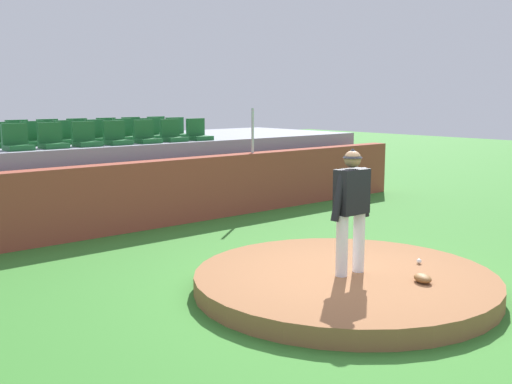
{
  "coord_description": "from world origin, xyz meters",
  "views": [
    {
      "loc": [
        -6.17,
        -5.28,
        2.63
      ],
      "look_at": [
        0.0,
        1.86,
        1.15
      ],
      "focal_mm": 42.6,
      "sensor_mm": 36.0,
      "label": 1
    }
  ],
  "objects_px": {
    "stadium_chair_10": "(98,135)",
    "stadium_chair_18": "(108,132)",
    "stadium_chair_4": "(146,136)",
    "stadium_chair_15": "(19,136)",
    "stadium_chair_16": "(50,134)",
    "stadium_chair_17": "(79,133)",
    "stadium_chair_11": "(124,134)",
    "fielding_glove": "(423,278)",
    "stadium_chair_0": "(17,142)",
    "stadium_chair_8": "(35,138)",
    "stadium_chair_19": "(133,131)",
    "stadium_chair_12": "(152,133)",
    "stadium_chair_6": "(198,133)",
    "pitcher": "(352,202)",
    "baseball": "(419,261)",
    "stadium_chair_1": "(52,140)",
    "stadium_chair_20": "(158,130)",
    "stadium_chair_13": "(177,132)",
    "stadium_chair_3": "(116,137)",
    "stadium_chair_7": "(0,139)",
    "stadium_chair_9": "(66,136)",
    "stadium_chair_5": "(172,134)"
  },
  "relations": [
    {
      "from": "stadium_chair_0",
      "to": "stadium_chair_8",
      "type": "relative_size",
      "value": 1.0
    },
    {
      "from": "stadium_chair_7",
      "to": "fielding_glove",
      "type": "bearing_deg",
      "value": 107.32
    },
    {
      "from": "stadium_chair_6",
      "to": "stadium_chair_4",
      "type": "bearing_deg",
      "value": 0.31
    },
    {
      "from": "stadium_chair_11",
      "to": "stadium_chair_18",
      "type": "bearing_deg",
      "value": -92.49
    },
    {
      "from": "baseball",
      "to": "stadium_chair_15",
      "type": "relative_size",
      "value": 0.15
    },
    {
      "from": "stadium_chair_15",
      "to": "stadium_chair_19",
      "type": "relative_size",
      "value": 1.0
    },
    {
      "from": "stadium_chair_10",
      "to": "stadium_chair_6",
      "type": "bearing_deg",
      "value": 155.85
    },
    {
      "from": "stadium_chair_4",
      "to": "stadium_chair_13",
      "type": "height_order",
      "value": "same"
    },
    {
      "from": "stadium_chair_10",
      "to": "stadium_chair_18",
      "type": "height_order",
      "value": "same"
    },
    {
      "from": "stadium_chair_16",
      "to": "stadium_chair_7",
      "type": "bearing_deg",
      "value": 33.8
    },
    {
      "from": "stadium_chair_3",
      "to": "stadium_chair_6",
      "type": "relative_size",
      "value": 1.0
    },
    {
      "from": "stadium_chair_12",
      "to": "stadium_chair_13",
      "type": "bearing_deg",
      "value": 179.44
    },
    {
      "from": "stadium_chair_16",
      "to": "stadium_chair_10",
      "type": "bearing_deg",
      "value": 128.76
    },
    {
      "from": "stadium_chair_1",
      "to": "stadium_chair_11",
      "type": "relative_size",
      "value": 1.0
    },
    {
      "from": "fielding_glove",
      "to": "stadium_chair_12",
      "type": "height_order",
      "value": "stadium_chair_12"
    },
    {
      "from": "baseball",
      "to": "stadium_chair_12",
      "type": "height_order",
      "value": "stadium_chair_12"
    },
    {
      "from": "fielding_glove",
      "to": "stadium_chair_10",
      "type": "distance_m",
      "value": 8.36
    },
    {
      "from": "stadium_chair_9",
      "to": "stadium_chair_16",
      "type": "relative_size",
      "value": 1.0
    },
    {
      "from": "stadium_chair_10",
      "to": "stadium_chair_17",
      "type": "height_order",
      "value": "same"
    },
    {
      "from": "pitcher",
      "to": "baseball",
      "type": "relative_size",
      "value": 23.13
    },
    {
      "from": "stadium_chair_16",
      "to": "baseball",
      "type": "bearing_deg",
      "value": 102.33
    },
    {
      "from": "pitcher",
      "to": "stadium_chair_18",
      "type": "height_order",
      "value": "stadium_chair_18"
    },
    {
      "from": "fielding_glove",
      "to": "stadium_chair_16",
      "type": "distance_m",
      "value": 9.32
    },
    {
      "from": "stadium_chair_4",
      "to": "stadium_chair_15",
      "type": "bearing_deg",
      "value": -41.38
    },
    {
      "from": "stadium_chair_4",
      "to": "stadium_chair_8",
      "type": "distance_m",
      "value": 2.29
    },
    {
      "from": "fielding_glove",
      "to": "stadium_chair_19",
      "type": "bearing_deg",
      "value": 21.52
    },
    {
      "from": "stadium_chair_20",
      "to": "stadium_chair_0",
      "type": "bearing_deg",
      "value": 22.94
    },
    {
      "from": "stadium_chair_11",
      "to": "stadium_chair_18",
      "type": "xyz_separation_m",
      "value": [
        0.04,
        0.86,
        0.0
      ]
    },
    {
      "from": "stadium_chair_16",
      "to": "stadium_chair_17",
      "type": "xyz_separation_m",
      "value": [
        0.7,
        -0.02,
        0.0
      ]
    },
    {
      "from": "stadium_chair_11",
      "to": "fielding_glove",
      "type": "bearing_deg",
      "value": 88.3
    },
    {
      "from": "pitcher",
      "to": "stadium_chair_4",
      "type": "relative_size",
      "value": 3.42
    },
    {
      "from": "baseball",
      "to": "stadium_chair_4",
      "type": "distance_m",
      "value": 6.91
    },
    {
      "from": "stadium_chair_10",
      "to": "stadium_chair_9",
      "type": "bearing_deg",
      "value": -0.39
    },
    {
      "from": "stadium_chair_15",
      "to": "stadium_chair_6",
      "type": "bearing_deg",
      "value": 152.28
    },
    {
      "from": "stadium_chair_11",
      "to": "stadium_chair_1",
      "type": "bearing_deg",
      "value": 23.25
    },
    {
      "from": "stadium_chair_9",
      "to": "stadium_chair_11",
      "type": "relative_size",
      "value": 1.0
    },
    {
      "from": "stadium_chair_8",
      "to": "stadium_chair_16",
      "type": "bearing_deg",
      "value": -126.87
    },
    {
      "from": "baseball",
      "to": "stadium_chair_1",
      "type": "distance_m",
      "value": 7.4
    },
    {
      "from": "stadium_chair_6",
      "to": "stadium_chair_9",
      "type": "height_order",
      "value": "same"
    },
    {
      "from": "stadium_chair_13",
      "to": "stadium_chair_20",
      "type": "relative_size",
      "value": 1.0
    },
    {
      "from": "stadium_chair_5",
      "to": "stadium_chair_19",
      "type": "distance_m",
      "value": 1.79
    },
    {
      "from": "stadium_chair_0",
      "to": "stadium_chair_10",
      "type": "bearing_deg",
      "value": -156.78
    },
    {
      "from": "stadium_chair_20",
      "to": "stadium_chair_13",
      "type": "bearing_deg",
      "value": 89.78
    },
    {
      "from": "stadium_chair_10",
      "to": "stadium_chair_20",
      "type": "bearing_deg",
      "value": -157.34
    },
    {
      "from": "stadium_chair_0",
      "to": "stadium_chair_8",
      "type": "bearing_deg",
      "value": -127.61
    },
    {
      "from": "stadium_chair_3",
      "to": "stadium_chair_6",
      "type": "bearing_deg",
      "value": 179.66
    },
    {
      "from": "stadium_chair_6",
      "to": "stadium_chair_13",
      "type": "bearing_deg",
      "value": -92.27
    },
    {
      "from": "stadium_chair_3",
      "to": "stadium_chair_16",
      "type": "bearing_deg",
      "value": -69.05
    },
    {
      "from": "pitcher",
      "to": "stadium_chair_18",
      "type": "relative_size",
      "value": 3.42
    },
    {
      "from": "stadium_chair_1",
      "to": "stadium_chair_6",
      "type": "distance_m",
      "value": 3.49
    }
  ]
}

